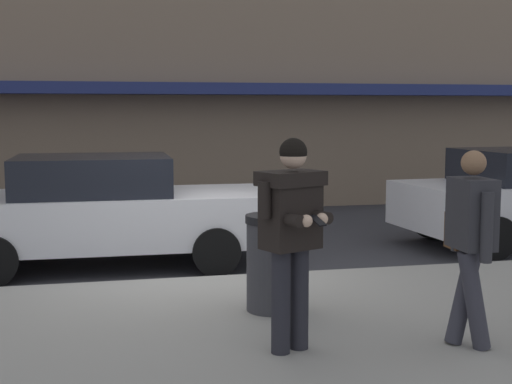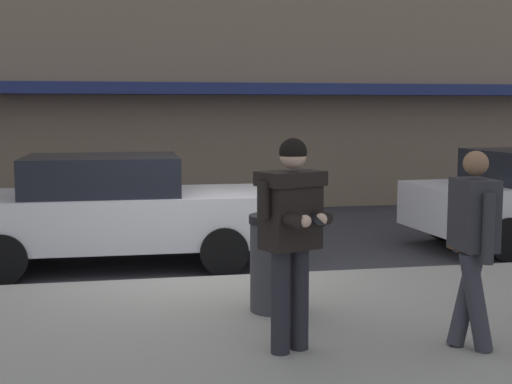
% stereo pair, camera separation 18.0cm
% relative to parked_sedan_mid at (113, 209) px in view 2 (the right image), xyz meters
% --- Properties ---
extents(ground_plane, '(80.00, 80.00, 0.00)m').
position_rel_parked_sedan_mid_xyz_m(ground_plane, '(1.08, -1.28, -0.79)').
color(ground_plane, '#333338').
extents(sidewalk, '(32.00, 5.30, 0.14)m').
position_rel_parked_sedan_mid_xyz_m(sidewalk, '(2.08, -4.13, -0.72)').
color(sidewalk, '#99968E').
rests_on(sidewalk, ground).
extents(curb_paint_line, '(28.00, 0.12, 0.01)m').
position_rel_parked_sedan_mid_xyz_m(curb_paint_line, '(2.08, -1.23, -0.79)').
color(curb_paint_line, silver).
rests_on(curb_paint_line, ground).
extents(parked_sedan_mid, '(4.52, 1.97, 1.54)m').
position_rel_parked_sedan_mid_xyz_m(parked_sedan_mid, '(0.00, 0.00, 0.00)').
color(parked_sedan_mid, silver).
rests_on(parked_sedan_mid, ground).
extents(man_texting_on_phone, '(0.61, 0.65, 1.81)m').
position_rel_parked_sedan_mid_xyz_m(man_texting_on_phone, '(1.49, -4.33, 0.46)').
color(man_texting_on_phone, '#23232B').
rests_on(man_texting_on_phone, sidewalk).
extents(pedestrian_with_bag, '(0.33, 0.72, 1.70)m').
position_rel_parked_sedan_mid_xyz_m(pedestrian_with_bag, '(3.02, -4.53, 0.32)').
color(pedestrian_with_bag, '#33333D').
rests_on(pedestrian_with_bag, sidewalk).
extents(trash_bin, '(0.55, 0.55, 0.98)m').
position_rel_parked_sedan_mid_xyz_m(trash_bin, '(1.63, -3.10, -0.16)').
color(trash_bin, '#38383D').
rests_on(trash_bin, sidewalk).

